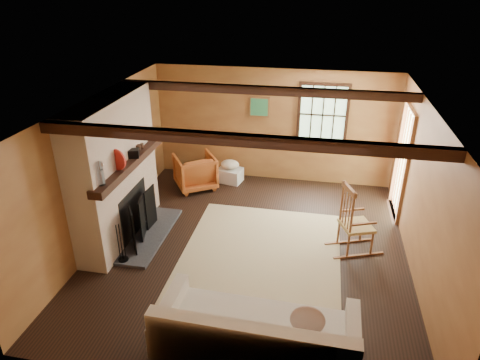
% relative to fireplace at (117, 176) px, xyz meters
% --- Properties ---
extents(ground, '(5.50, 5.50, 0.00)m').
position_rel_fireplace_xyz_m(ground, '(2.23, 0.00, -1.10)').
color(ground, black).
rests_on(ground, ground).
extents(room_envelope, '(5.02, 5.52, 2.44)m').
position_rel_fireplace_xyz_m(room_envelope, '(2.45, 0.26, 0.53)').
color(room_envelope, '#A56D3A').
rests_on(room_envelope, ground).
extents(fireplace, '(1.02, 2.30, 2.40)m').
position_rel_fireplace_xyz_m(fireplace, '(0.00, 0.00, 0.00)').
color(fireplace, brown).
rests_on(fireplace, ground).
extents(rug, '(2.50, 3.00, 0.01)m').
position_rel_fireplace_xyz_m(rug, '(2.43, -0.20, -1.10)').
color(rug, tan).
rests_on(rug, ground).
extents(rocking_chair, '(0.95, 0.72, 1.17)m').
position_rel_fireplace_xyz_m(rocking_chair, '(3.85, 0.26, -0.61)').
color(rocking_chair, tan).
rests_on(rocking_chair, ground).
extents(sofa, '(2.27, 1.05, 0.91)m').
position_rel_fireplace_xyz_m(sofa, '(2.69, -2.29, -0.78)').
color(sofa, beige).
rests_on(sofa, ground).
extents(firewood_pile, '(0.67, 0.12, 0.24)m').
position_rel_fireplace_xyz_m(firewood_pile, '(0.42, 2.58, -0.98)').
color(firewood_pile, brown).
rests_on(firewood_pile, ground).
extents(laundry_basket, '(0.57, 0.47, 0.30)m').
position_rel_fireplace_xyz_m(laundry_basket, '(1.37, 2.39, -0.95)').
color(laundry_basket, silver).
rests_on(laundry_basket, ground).
extents(basket_pillow, '(0.47, 0.42, 0.20)m').
position_rel_fireplace_xyz_m(basket_pillow, '(1.37, 2.39, -0.70)').
color(basket_pillow, beige).
rests_on(basket_pillow, laundry_basket).
extents(armchair, '(1.08, 1.09, 0.72)m').
position_rel_fireplace_xyz_m(armchair, '(0.71, 1.97, -0.74)').
color(armchair, '#BF6026').
rests_on(armchair, ground).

